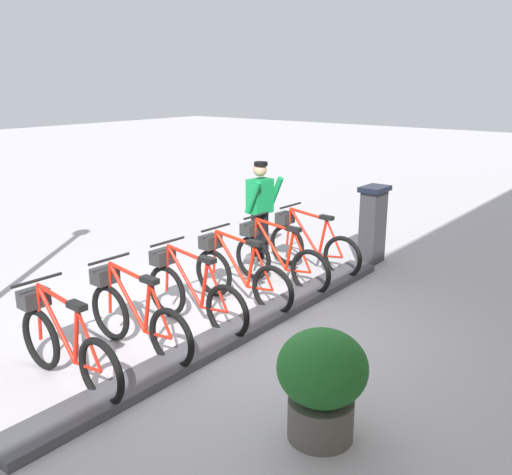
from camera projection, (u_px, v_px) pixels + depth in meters
name	position (u px, v px, depth m)	size (l,w,h in m)	color
ground_plane	(241.00, 333.00, 6.72)	(60.00, 60.00, 0.00)	#B7B2B6
dock_rail_base	(241.00, 329.00, 6.70)	(0.44, 6.09, 0.10)	#47474C
payment_kiosk	(373.00, 223.00, 9.16)	(0.36, 0.52, 1.28)	#38383D
bike_docked_0	(310.00, 244.00, 8.82)	(1.72, 0.54, 1.02)	black
bike_docked_1	(277.00, 258.00, 8.15)	(1.72, 0.54, 1.02)	black
bike_docked_2	(238.00, 274.00, 7.49)	(1.72, 0.54, 1.02)	black
bike_docked_3	(191.00, 292.00, 6.83)	(1.72, 0.54, 1.02)	black
bike_docked_4	(134.00, 315.00, 6.16)	(1.72, 0.54, 1.02)	black
bike_docked_5	(64.00, 344.00, 5.50)	(1.72, 0.54, 1.02)	black
worker_near_rack	(260.00, 208.00, 9.19)	(0.51, 0.65, 1.66)	white
planter_bush	(322.00, 380.00, 4.62)	(0.76, 0.76, 0.97)	#59544C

